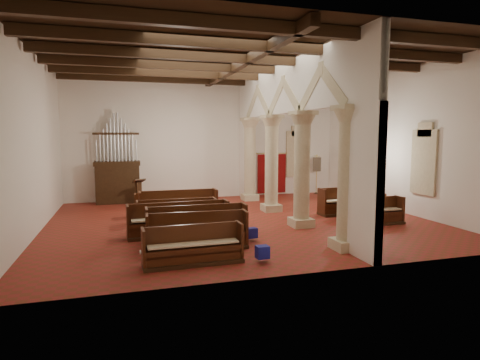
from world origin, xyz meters
name	(u,v)px	position (x,y,z in m)	size (l,w,h in m)	color
floor	(241,221)	(0.00, 0.00, 0.00)	(14.00, 14.00, 0.00)	maroon
ceiling	(241,59)	(0.00, 0.00, 6.00)	(14.00, 14.00, 0.00)	#311F10
wall_back	(208,140)	(0.00, 6.00, 3.00)	(14.00, 0.02, 6.00)	white
wall_front	(315,146)	(0.00, -6.00, 3.00)	(14.00, 0.02, 6.00)	white
wall_left	(33,143)	(-7.00, 0.00, 3.00)	(0.02, 12.00, 6.00)	white
wall_right	(400,141)	(7.00, 0.00, 3.00)	(0.02, 12.00, 6.00)	white
ceiling_beams	(241,64)	(0.00, 0.00, 5.82)	(13.80, 11.80, 0.30)	#342110
arcade	(286,127)	(1.80, 0.00, 3.56)	(0.90, 11.90, 6.00)	beige
window_right_a	(425,162)	(6.98, -1.50, 2.20)	(0.03, 1.00, 2.20)	#39805E
window_right_b	(365,157)	(6.98, 2.50, 2.20)	(0.03, 1.00, 2.20)	#39805E
window_back	(297,154)	(5.00, 5.98, 2.20)	(1.00, 0.03, 2.20)	#39805E
pipe_organ	(117,174)	(-4.50, 5.50, 1.37)	(2.10, 0.85, 4.40)	#342110
lectern	(139,194)	(-3.58, 4.45, 0.52)	(0.62, 0.66, 1.26)	#3A2812
dossal_curtain	(272,173)	(3.50, 5.92, 1.17)	(1.80, 0.07, 2.17)	maroon
processional_banner	(316,180)	(5.97, 5.49, 0.77)	(0.50, 0.64, 2.18)	#342110
hymnal_box_a	(262,252)	(-0.86, -4.89, 0.26)	(0.32, 0.26, 0.32)	#16419C
hymnal_box_b	(252,233)	(-0.49, -2.87, 0.25)	(0.31, 0.25, 0.31)	navy
hymnal_box_c	(211,216)	(-1.16, 0.00, 0.26)	(0.31, 0.25, 0.31)	navy
tube_heater_a	(161,251)	(-3.32, -3.73, 0.16)	(0.11, 0.11, 1.13)	white
tube_heater_b	(181,255)	(-2.85, -4.20, 0.16)	(0.11, 0.11, 1.11)	white
nave_pew_0	(193,251)	(-2.59, -4.55, 0.33)	(2.54, 0.73, 0.99)	#342110
nave_pew_1	(198,237)	(-2.24, -3.22, 0.35)	(2.91, 0.87, 1.05)	#342110
nave_pew_2	(197,230)	(-2.11, -2.42, 0.36)	(3.08, 0.76, 1.10)	#342110
nave_pew_3	(179,225)	(-2.55, -1.54, 0.35)	(3.29, 0.84, 1.08)	#342110
nave_pew_4	(177,219)	(-2.48, -0.51, 0.34)	(2.75, 0.70, 1.02)	#342110
nave_pew_5	(179,210)	(-2.24, 0.78, 0.38)	(2.95, 0.77, 1.15)	#342110
nave_pew_6	(170,208)	(-2.48, 1.72, 0.31)	(2.75, 0.71, 0.95)	#342110
aisle_pew_0	(380,215)	(4.74, -1.93, 0.33)	(1.77, 0.66, 0.99)	#342110
aisle_pew_1	(362,209)	(4.77, -0.75, 0.32)	(1.83, 0.74, 0.95)	#342110
aisle_pew_2	(345,205)	(4.48, 0.00, 0.37)	(2.26, 0.80, 1.10)	#342110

